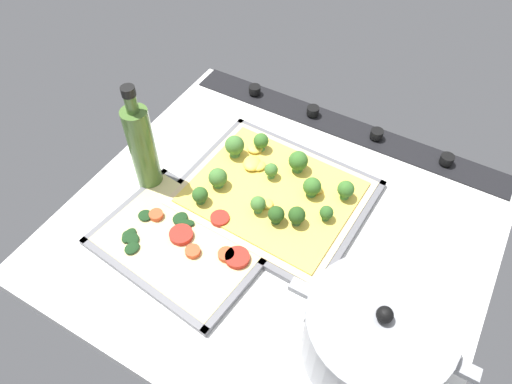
# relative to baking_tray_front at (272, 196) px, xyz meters

# --- Properties ---
(ground_plane) EXTENTS (0.76, 0.70, 0.03)m
(ground_plane) POSITION_rel_baking_tray_front_xyz_m (-0.04, 0.06, -0.02)
(ground_plane) COLOR white
(stove_control_panel) EXTENTS (0.73, 0.07, 0.03)m
(stove_control_panel) POSITION_rel_baking_tray_front_xyz_m (-0.04, -0.26, 0.00)
(stove_control_panel) COLOR black
(stove_control_panel) RESTS_ON ground_plane
(baking_tray_front) EXTENTS (0.37, 0.31, 0.01)m
(baking_tray_front) POSITION_rel_baking_tray_front_xyz_m (0.00, 0.00, 0.00)
(baking_tray_front) COLOR slate
(baking_tray_front) RESTS_ON ground_plane
(broccoli_pizza) EXTENTS (0.34, 0.29, 0.06)m
(broccoli_pizza) POSITION_rel_baking_tray_front_xyz_m (0.00, -0.00, 0.02)
(broccoli_pizza) COLOR beige
(broccoli_pizza) RESTS_ON baking_tray_front
(baking_tray_back) EXTENTS (0.32, 0.25, 0.01)m
(baking_tray_back) POSITION_rel_baking_tray_front_xyz_m (0.09, 0.18, 0.00)
(baking_tray_back) COLOR slate
(baking_tray_back) RESTS_ON ground_plane
(veggie_pizza_back) EXTENTS (0.29, 0.23, 0.02)m
(veggie_pizza_back) POSITION_rel_baking_tray_front_xyz_m (0.09, 0.18, 0.01)
(veggie_pizza_back) COLOR #DACB86
(veggie_pizza_back) RESTS_ON baking_tray_back
(cooking_pot) EXTENTS (0.28, 0.21, 0.14)m
(cooking_pot) POSITION_rel_baking_tray_front_xyz_m (-0.28, 0.20, 0.05)
(cooking_pot) COLOR gray
(cooking_pot) RESTS_ON ground_plane
(oil_bottle) EXTENTS (0.05, 0.05, 0.24)m
(oil_bottle) POSITION_rel_baking_tray_front_xyz_m (0.23, 0.09, 0.10)
(oil_bottle) COLOR #476B2D
(oil_bottle) RESTS_ON ground_plane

